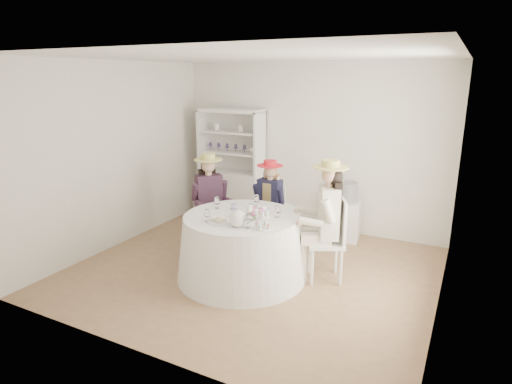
% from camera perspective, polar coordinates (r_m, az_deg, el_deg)
% --- Properties ---
extents(ground, '(4.50, 4.50, 0.00)m').
position_cam_1_polar(ground, '(5.73, -0.47, -10.42)').
color(ground, '#856242').
rests_on(ground, ground).
extents(ceiling, '(4.50, 4.50, 0.00)m').
position_cam_1_polar(ceiling, '(5.17, -0.53, 17.67)').
color(ceiling, white).
rests_on(ceiling, wall_back).
extents(wall_back, '(4.50, 0.00, 4.50)m').
position_cam_1_polar(wall_back, '(7.09, 7.09, 5.94)').
color(wall_back, silver).
rests_on(wall_back, ground).
extents(wall_front, '(4.50, 0.00, 4.50)m').
position_cam_1_polar(wall_front, '(3.70, -15.10, -3.12)').
color(wall_front, silver).
rests_on(wall_front, ground).
extents(wall_left, '(0.00, 4.50, 4.50)m').
position_cam_1_polar(wall_left, '(6.62, -18.07, 4.65)').
color(wall_left, silver).
rests_on(wall_left, ground).
extents(wall_right, '(0.00, 4.50, 4.50)m').
position_cam_1_polar(wall_right, '(4.71, 24.52, -0.05)').
color(wall_right, silver).
rests_on(wall_right, ground).
extents(tea_table, '(1.62, 1.62, 0.82)m').
position_cam_1_polar(tea_table, '(5.41, -1.95, -7.31)').
color(tea_table, white).
rests_on(tea_table, ground).
extents(hutch, '(1.19, 0.55, 1.94)m').
position_cam_1_polar(hutch, '(7.57, -3.15, 1.53)').
color(hutch, silver).
rests_on(hutch, ground).
extents(side_table, '(0.45, 0.45, 0.62)m').
position_cam_1_polar(side_table, '(6.80, 11.96, -3.71)').
color(side_table, silver).
rests_on(side_table, ground).
extents(hatbox, '(0.31, 0.31, 0.29)m').
position_cam_1_polar(hatbox, '(6.67, 12.17, 0.00)').
color(hatbox, black).
rests_on(hatbox, side_table).
extents(guest_left, '(0.61, 0.59, 1.42)m').
position_cam_1_polar(guest_left, '(6.18, -6.20, -0.63)').
color(guest_left, silver).
rests_on(guest_left, ground).
extents(guest_mid, '(0.48, 0.50, 1.32)m').
position_cam_1_polar(guest_mid, '(6.22, 1.76, -0.98)').
color(guest_mid, silver).
rests_on(guest_mid, ground).
extents(guest_right, '(0.65, 0.59, 1.53)m').
position_cam_1_polar(guest_right, '(5.26, 9.34, -2.90)').
color(guest_right, silver).
rests_on(guest_right, ground).
extents(spare_chair, '(0.62, 0.62, 1.08)m').
position_cam_1_polar(spare_chair, '(6.49, 2.91, -1.81)').
color(spare_chair, silver).
rests_on(spare_chair, ground).
extents(teacup_a, '(0.09, 0.09, 0.07)m').
position_cam_1_polar(teacup_a, '(5.49, -2.93, -2.02)').
color(teacup_a, white).
rests_on(teacup_a, tea_table).
extents(teacup_b, '(0.08, 0.08, 0.06)m').
position_cam_1_polar(teacup_b, '(5.53, -0.60, -1.92)').
color(teacup_b, white).
rests_on(teacup_b, tea_table).
extents(teacup_c, '(0.10, 0.10, 0.06)m').
position_cam_1_polar(teacup_c, '(5.30, 1.04, -2.68)').
color(teacup_c, white).
rests_on(teacup_c, tea_table).
extents(flower_bowl, '(0.25, 0.25, 0.05)m').
position_cam_1_polar(flower_bowl, '(5.14, -0.28, -3.34)').
color(flower_bowl, white).
rests_on(flower_bowl, tea_table).
extents(flower_arrangement, '(0.20, 0.20, 0.08)m').
position_cam_1_polar(flower_arrangement, '(5.11, 0.05, -2.58)').
color(flower_arrangement, '#CD669B').
rests_on(flower_arrangement, tea_table).
extents(table_teapot, '(0.28, 0.20, 0.21)m').
position_cam_1_polar(table_teapot, '(4.88, -2.44, -3.59)').
color(table_teapot, white).
rests_on(table_teapot, tea_table).
extents(sandwich_plate, '(0.28, 0.28, 0.06)m').
position_cam_1_polar(sandwich_plate, '(5.05, -4.94, -3.84)').
color(sandwich_plate, white).
rests_on(sandwich_plate, tea_table).
extents(cupcake_stand, '(0.22, 0.22, 0.20)m').
position_cam_1_polar(cupcake_stand, '(4.81, 0.91, -4.05)').
color(cupcake_stand, white).
rests_on(cupcake_stand, tea_table).
extents(stemware_set, '(0.93, 0.90, 0.15)m').
position_cam_1_polar(stemware_set, '(5.24, -2.00, -2.40)').
color(stemware_set, white).
rests_on(stemware_set, tea_table).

